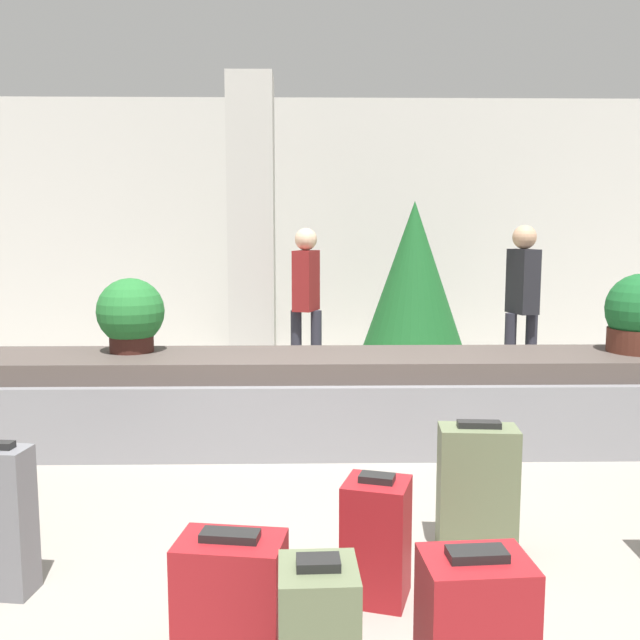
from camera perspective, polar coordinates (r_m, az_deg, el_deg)
The scene contains 13 objects.
ground_plane at distance 3.69m, azimuth 0.56°, elevation -17.84°, with size 18.00×18.00×0.00m, color gray.
back_wall at distance 9.31m, azimuth -0.51°, elevation 7.59°, with size 18.00×0.06×3.20m.
carousel at distance 5.24m, azimuth 0.00°, elevation -6.44°, with size 6.36×0.94×0.66m.
pillar at distance 7.91m, azimuth -5.47°, elevation 7.59°, with size 0.49×0.49×3.20m.
suitcase_0 at distance 2.79m, azimuth -7.12°, elevation -21.34°, with size 0.41×0.31×0.50m.
suitcase_2 at distance 3.64m, azimuth 12.46°, elevation -13.05°, with size 0.39×0.24×0.65m.
suitcase_4 at distance 3.45m, azimuth -24.09°, elevation -14.47°, with size 0.27×0.20×0.68m.
suitcase_5 at distance 2.54m, azimuth 12.26°, elevation -23.58°, with size 0.36×0.29×0.57m.
suitcase_7 at distance 3.17m, azimuth 4.53°, elevation -17.09°, with size 0.33×0.32×0.55m.
potted_plant_1 at distance 5.41m, azimuth -14.91°, elevation 0.38°, with size 0.49×0.49×0.55m.
traveler_0 at distance 7.07m, azimuth -1.12°, elevation 2.15°, with size 0.31×0.36×1.57m.
traveler_1 at distance 6.99m, azimuth 15.89°, elevation 1.97°, with size 0.31×0.35×1.59m.
decorated_tree at distance 7.76m, azimuth 7.50°, elevation 3.24°, with size 1.16×1.16×1.85m.
Camera 1 is at (-0.10, -3.34, 1.58)m, focal length 40.00 mm.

